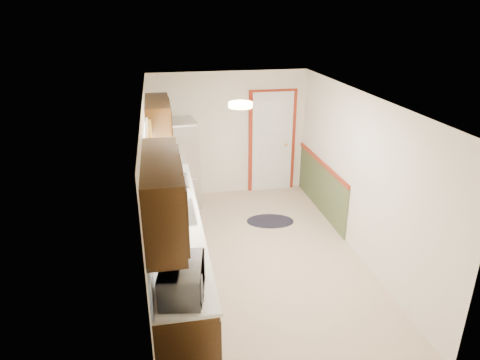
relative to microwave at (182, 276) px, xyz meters
name	(u,v)px	position (x,y,z in m)	size (l,w,h in m)	color
room_shell	(259,183)	(1.20, 1.95, 0.06)	(3.20, 5.20, 2.52)	#CCB090
kitchen_run	(172,225)	(-0.04, 1.66, -0.33)	(0.63, 4.00, 2.20)	#311C0B
back_wall_trim	(282,151)	(2.19, 4.16, -0.25)	(1.12, 2.30, 2.08)	maroon
ceiling_fixture	(241,105)	(0.90, 1.75, 1.22)	(0.30, 0.30, 0.06)	#FFD88C
microwave	(182,276)	(0.00, 0.00, 0.00)	(0.59, 0.33, 0.40)	white
refrigerator	(178,164)	(0.18, 4.00, -0.32)	(0.76, 0.73, 1.63)	#B7B7BC
rug	(270,221)	(1.68, 3.02, -1.14)	(0.82, 0.53, 0.01)	black
cooktop	(171,181)	(0.01, 2.87, -0.19)	(0.51, 0.61, 0.02)	black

